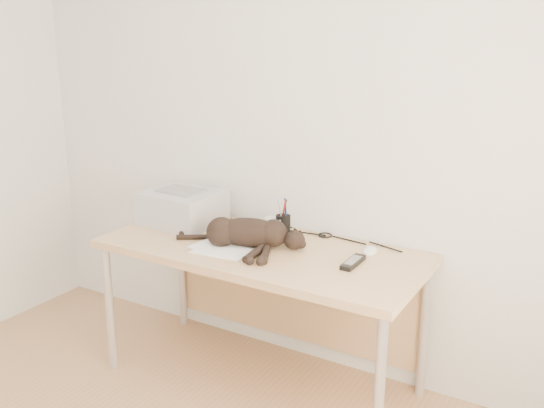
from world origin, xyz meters
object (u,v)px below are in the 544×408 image
Objects in this scene: cat at (245,234)px; mouse at (370,248)px; mug at (273,227)px; pen_cup at (283,225)px; desk at (269,267)px; printer at (182,207)px.

cat is 5.70× the size of mouse.
mug is 0.50× the size of pen_cup.
desk is at bearing -68.40° from mug.
printer is 2.12× the size of pen_cup.
cat is at bearing -165.93° from mouse.
mug is 0.53m from mouse.
desk is 16.43× the size of mug.
mug is at bearing 8.29° from printer.
cat is 3.44× the size of pen_cup.
desk is at bearing -90.29° from pen_cup.
cat is 0.26m from pen_cup.
cat is at bearing -97.70° from mug.
printer is at bearing 176.04° from mouse.
pen_cup is (0.57, 0.11, -0.04)m from printer.
mouse is (0.52, 0.03, -0.03)m from mug.
mug is at bearing -138.25° from pen_cup.
pen_cup is at bearing 11.25° from printer.
mug reaches higher than desk.
cat is at bearing -121.02° from desk.
mug is 0.06m from pen_cup.
desk is 2.40× the size of cat.
pen_cup is (0.04, 0.04, 0.01)m from mug.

